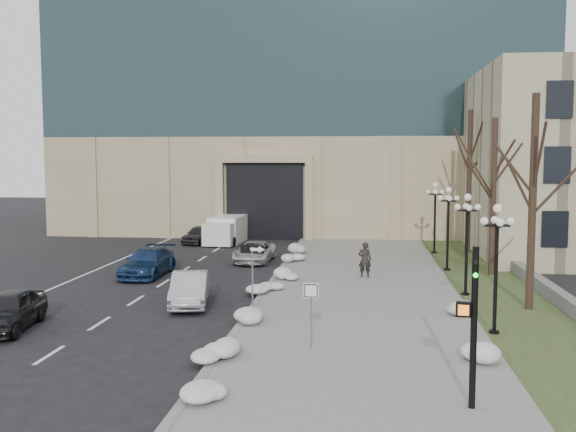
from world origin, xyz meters
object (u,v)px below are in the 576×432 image
object	(u,v)px
pedestrian	(365,260)
box_truck	(228,230)
car_e	(200,234)
keep_sign	(311,302)
car_b	(190,289)
car_c	(148,262)
car_d	(255,252)
lamppost_b	(467,231)
traffic_signal	(472,331)
lamppost_a	(496,251)
lamppost_d	(435,208)
lamppost_c	(448,217)
car_a	(9,310)
one_way_sign	(256,257)

from	to	relation	value
pedestrian	box_truck	bearing A→B (deg)	-55.76
car_e	keep_sign	bearing A→B (deg)	-58.80
car_b	car_c	size ratio (longest dim) A/B	0.86
car_d	lamppost_b	distance (m)	14.44
car_c	traffic_signal	bearing A→B (deg)	-50.01
pedestrian	lamppost_a	distance (m)	11.41
car_e	lamppost_d	size ratio (longest dim) A/B	0.83
box_truck	lamppost_c	size ratio (longest dim) A/B	1.34
lamppost_b	box_truck	bearing A→B (deg)	130.32
lamppost_b	car_d	bearing A→B (deg)	142.54
pedestrian	lamppost_d	xyz separation A→B (m)	(4.59, 9.26, 2.02)
traffic_signal	lamppost_a	bearing A→B (deg)	81.46
box_truck	lamppost_b	distance (m)	23.02
car_d	box_truck	distance (m)	9.52
car_d	lamppost_d	bearing A→B (deg)	22.63
car_d	traffic_signal	world-z (taller)	traffic_signal
traffic_signal	car_e	bearing A→B (deg)	122.97
car_a	lamppost_c	distance (m)	22.88
box_truck	lamppost_c	xyz separation A→B (m)	(14.83, -10.98, 2.11)
car_b	car_a	bearing A→B (deg)	-152.07
lamppost_b	car_a	bearing A→B (deg)	-156.60
box_truck	keep_sign	world-z (taller)	keep_sign
box_truck	keep_sign	distance (m)	28.06
car_d	lamppost_a	distance (m)	19.06
keep_sign	lamppost_c	bearing A→B (deg)	71.38
car_c	keep_sign	bearing A→B (deg)	-51.90
box_truck	lamppost_b	xyz separation A→B (m)	(14.83, -17.48, 2.11)
lamppost_a	pedestrian	bearing A→B (deg)	114.15
keep_sign	lamppost_b	world-z (taller)	lamppost_b
lamppost_d	lamppost_b	bearing A→B (deg)	-90.00
car_e	traffic_signal	distance (m)	33.84
pedestrian	traffic_signal	distance (m)	17.68
keep_sign	lamppost_b	size ratio (longest dim) A/B	0.49
lamppost_b	lamppost_c	xyz separation A→B (m)	(0.00, 6.50, 0.00)
pedestrian	car_e	bearing A→B (deg)	-49.12
box_truck	one_way_sign	xyz separation A→B (m)	(5.81, -21.76, 1.38)
traffic_signal	keep_sign	bearing A→B (deg)	141.61
one_way_sign	lamppost_c	distance (m)	14.08
car_b	lamppost_b	bearing A→B (deg)	2.94
box_truck	lamppost_c	distance (m)	18.58
car_d	lamppost_a	bearing A→B (deg)	-51.73
car_a	keep_sign	distance (m)	11.55
box_truck	traffic_signal	distance (m)	33.75
car_a	lamppost_b	world-z (taller)	lamppost_b
car_d	box_truck	size ratio (longest dim) A/B	0.71
one_way_sign	lamppost_b	size ratio (longest dim) A/B	0.60
car_a	pedestrian	world-z (taller)	pedestrian
lamppost_c	lamppost_d	xyz separation A→B (m)	(0.00, 6.50, 0.00)
lamppost_a	lamppost_d	size ratio (longest dim) A/B	1.00
lamppost_c	car_b	bearing A→B (deg)	-141.73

